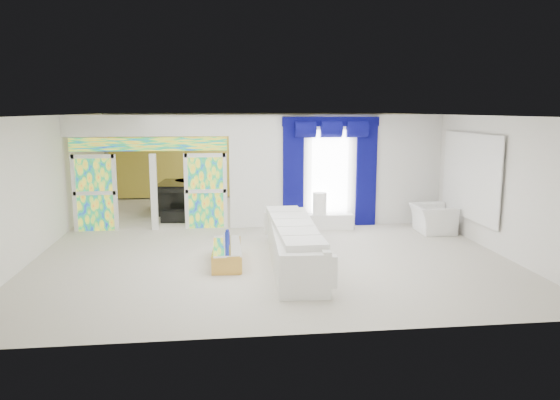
{
  "coord_description": "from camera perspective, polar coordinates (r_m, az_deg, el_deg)",
  "views": [
    {
      "loc": [
        -1.08,
        -12.9,
        3.13
      ],
      "look_at": [
        0.3,
        -1.2,
        1.1
      ],
      "focal_mm": 33.71,
      "sensor_mm": 36.0,
      "label": 1
    }
  ],
  "objects": [
    {
      "name": "grand_piano",
      "position": [
        16.62,
        -10.55,
        0.35
      ],
      "size": [
        1.54,
        1.92,
        0.91
      ],
      "primitive_type": "cube",
      "rotation": [
        0.0,
        0.0,
        -0.1
      ],
      "color": "black",
      "rests_on": "ground"
    },
    {
      "name": "white_sofa",
      "position": [
        10.7,
        1.53,
        -5.08
      ],
      "size": [
        1.07,
        4.11,
        0.77
      ],
      "primitive_type": "cube",
      "rotation": [
        0.0,
        0.0,
        -0.05
      ],
      "color": "white",
      "rests_on": "ground"
    },
    {
      "name": "table_lamp",
      "position": [
        13.91,
        4.33,
        -0.38
      ],
      "size": [
        0.36,
        0.36,
        0.58
      ],
      "primitive_type": "cylinder",
      "color": "white",
      "rests_on": "console_table"
    },
    {
      "name": "decanters",
      "position": [
        11.11,
        -5.81,
        -4.12
      ],
      "size": [
        0.15,
        0.65,
        0.3
      ],
      "color": "#152595",
      "rests_on": "coffee_table"
    },
    {
      "name": "dividing_header",
      "position": [
        14.02,
        -14.11,
        7.83
      ],
      "size": [
        4.3,
        0.18,
        0.55
      ],
      "primitive_type": "cube",
      "color": "white",
      "rests_on": "dividing_wall"
    },
    {
      "name": "wall_mirror",
      "position": [
        13.43,
        19.98,
        2.43
      ],
      "size": [
        0.04,
        2.7,
        1.9
      ],
      "primitive_type": "cube",
      "color": "white",
      "rests_on": "ground"
    },
    {
      "name": "blue_pelmet",
      "position": [
        14.09,
        5.54,
        8.47
      ],
      "size": [
        2.6,
        0.12,
        0.25
      ],
      "primitive_type": "cube",
      "color": "#070342",
      "rests_on": "dividing_wall"
    },
    {
      "name": "window_pane",
      "position": [
        14.22,
        5.43,
        2.95
      ],
      "size": [
        1.0,
        0.02,
        2.3
      ],
      "primitive_type": "cube",
      "color": "white",
      "rests_on": "dividing_wall"
    },
    {
      "name": "dividing_wall",
      "position": [
        14.37,
        6.32,
        3.2
      ],
      "size": [
        5.7,
        0.18,
        3.0
      ],
      "primitive_type": "cube",
      "color": "white",
      "rests_on": "ground"
    },
    {
      "name": "floor",
      "position": [
        13.32,
        -1.89,
        -3.82
      ],
      "size": [
        12.0,
        12.0,
        0.0
      ],
      "primitive_type": "plane",
      "color": "#B7AF9E",
      "rests_on": "ground"
    },
    {
      "name": "armchair",
      "position": [
        14.1,
        16.23,
        -1.97
      ],
      "size": [
        0.99,
        1.13,
        0.71
      ],
      "primitive_type": "imported",
      "rotation": [
        0.0,
        0.0,
        1.54
      ],
      "color": "white",
      "rests_on": "ground"
    },
    {
      "name": "stained_transom",
      "position": [
        14.04,
        -14.03,
        5.89
      ],
      "size": [
        4.0,
        0.05,
        0.35
      ],
      "primitive_type": "cube",
      "color": "#994C3F",
      "rests_on": "dividing_header"
    },
    {
      "name": "piano_bench",
      "position": [
        15.1,
        -10.9,
        -1.74
      ],
      "size": [
        1.0,
        0.47,
        0.32
      ],
      "primitive_type": "cube",
      "rotation": [
        0.0,
        0.0,
        -0.1
      ],
      "color": "black",
      "rests_on": "ground"
    },
    {
      "name": "blue_drape_left",
      "position": [
        14.02,
        1.45,
        2.69
      ],
      "size": [
        0.55,
        0.1,
        2.8
      ],
      "primitive_type": "cube",
      "color": "#070342",
      "rests_on": "ground"
    },
    {
      "name": "console_table",
      "position": [
        14.07,
        5.51,
        -2.31
      ],
      "size": [
        1.2,
        0.47,
        0.39
      ],
      "primitive_type": "cube",
      "rotation": [
        0.0,
        0.0,
        -0.09
      ],
      "color": "white",
      "rests_on": "ground"
    },
    {
      "name": "tv_console",
      "position": [
        16.86,
        -18.97,
        -0.15
      ],
      "size": [
        0.62,
        0.58,
        0.76
      ],
      "primitive_type": "cube",
      "rotation": [
        0.0,
        0.0,
        -0.24
      ],
      "color": "tan",
      "rests_on": "ground"
    },
    {
      "name": "stained_panel_right",
      "position": [
        14.07,
        -8.05,
        0.97
      ],
      "size": [
        0.95,
        0.04,
        2.0
      ],
      "primitive_type": "cube",
      "color": "#994C3F",
      "rests_on": "ground"
    },
    {
      "name": "chandelier",
      "position": [
        16.36,
        -11.11,
        7.92
      ],
      "size": [
        0.6,
        0.6,
        0.6
      ],
      "primitive_type": "sphere",
      "color": "gold",
      "rests_on": "ceiling"
    },
    {
      "name": "coffee_table",
      "position": [
        10.94,
        -5.75,
        -5.9
      ],
      "size": [
        0.63,
        1.68,
        0.37
      ],
      "primitive_type": "cube",
      "rotation": [
        0.0,
        0.0,
        -0.05
      ],
      "color": "gold",
      "rests_on": "ground"
    },
    {
      "name": "stained_panel_left",
      "position": [
        14.42,
        -19.44,
        0.72
      ],
      "size": [
        0.95,
        0.04,
        2.0
      ],
      "primitive_type": "cube",
      "color": "#994C3F",
      "rests_on": "ground"
    },
    {
      "name": "blue_drape_right",
      "position": [
        14.44,
        9.34,
        2.77
      ],
      "size": [
        0.55,
        0.1,
        2.8
      ],
      "primitive_type": "cube",
      "color": "#070342",
      "rests_on": "ground"
    },
    {
      "name": "gold_curtains",
      "position": [
        18.9,
        -3.44,
        4.82
      ],
      "size": [
        9.7,
        0.12,
        2.9
      ],
      "primitive_type": "cube",
      "color": "gold",
      "rests_on": "ground"
    }
  ]
}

